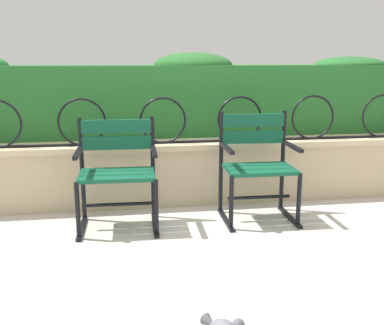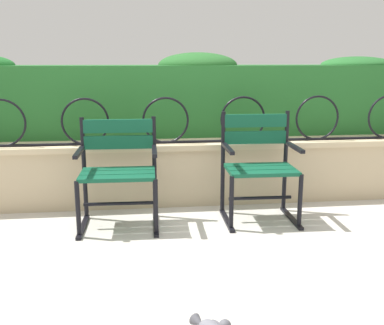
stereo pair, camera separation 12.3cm
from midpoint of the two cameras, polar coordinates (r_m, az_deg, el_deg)
The scene contains 6 objects.
ground_plane at distance 3.59m, azimuth 1.16°, elevation -8.88°, with size 60.00×60.00×0.00m, color #BCB7AD.
stone_wall at distance 4.31m, azimuth -0.41°, elevation -1.12°, with size 7.47×0.41×0.58m.
iron_arch_fence at distance 4.13m, azimuth -2.19°, elevation 4.94°, with size 6.93×0.02×0.42m.
hedge_row at distance 4.68m, azimuth -1.80°, elevation 8.21°, with size 7.32×0.64×0.82m.
park_chair_left at distance 3.71m, azimuth -8.20°, elevation -0.77°, with size 0.64×0.54×0.86m.
park_chair_right at distance 3.87m, azimuth 9.20°, elevation -0.18°, with size 0.60×0.53×0.89m.
Camera 2 is at (-0.41, -3.31, 1.32)m, focal length 43.00 mm.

